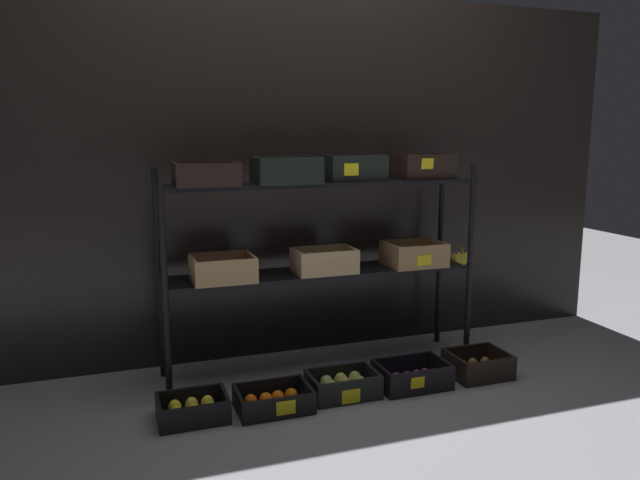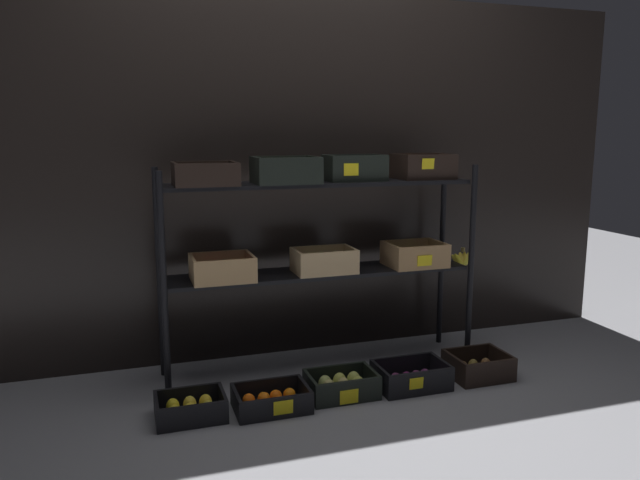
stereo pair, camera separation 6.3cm
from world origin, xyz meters
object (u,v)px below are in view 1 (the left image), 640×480
object	(u,v)px
crate_ground_plum	(412,378)
crate_ground_pear	(343,386)
crate_ground_lemon	(193,410)
display_rack	(324,224)
crate_ground_kiwi	(478,367)
crate_ground_tangerine	(274,401)

from	to	relation	value
crate_ground_plum	crate_ground_pear	bearing A→B (deg)	178.42
crate_ground_plum	crate_ground_lemon	bearing A→B (deg)	-179.91
crate_ground_lemon	crate_ground_pear	size ratio (longest dim) A/B	0.93
display_rack	crate_ground_pear	size ratio (longest dim) A/B	5.31
display_rack	crate_ground_pear	distance (m)	0.83
crate_ground_lemon	crate_ground_kiwi	distance (m)	1.50
crate_ground_lemon	crate_ground_kiwi	size ratio (longest dim) A/B	1.03
display_rack	crate_ground_lemon	bearing A→B (deg)	-153.59
crate_ground_lemon	crate_ground_kiwi	world-z (taller)	crate_ground_kiwi
crate_ground_pear	crate_ground_kiwi	size ratio (longest dim) A/B	1.10
crate_ground_lemon	crate_ground_kiwi	bearing A→B (deg)	0.38
crate_ground_plum	crate_ground_kiwi	bearing A→B (deg)	1.19
crate_ground_tangerine	crate_ground_plum	world-z (taller)	crate_ground_plum
crate_ground_lemon	crate_ground_pear	bearing A→B (deg)	0.93
crate_ground_plum	crate_ground_kiwi	world-z (taller)	crate_ground_kiwi
display_rack	crate_ground_tangerine	size ratio (longest dim) A/B	5.14
display_rack	crate_ground_kiwi	size ratio (longest dim) A/B	5.86
crate_ground_plum	display_rack	bearing A→B (deg)	132.02
display_rack	crate_ground_pear	bearing A→B (deg)	-95.00
crate_ground_lemon	crate_ground_plum	world-z (taller)	crate_ground_plum
crate_ground_lemon	crate_ground_tangerine	distance (m)	0.37
crate_ground_pear	crate_ground_lemon	bearing A→B (deg)	-179.07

